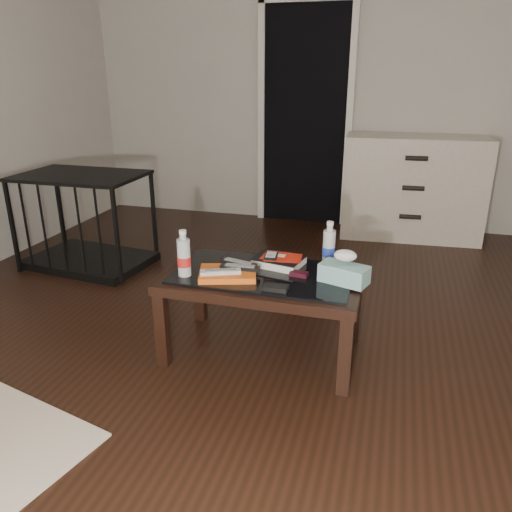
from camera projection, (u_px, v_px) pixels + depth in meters
The scene contains 18 objects.
ground at pixel (289, 347), 2.75m from camera, with size 5.00×5.00×0.00m, color black.
room_shell at pixel (298, 25), 2.18m from camera, with size 5.00×5.00×5.00m.
doorway at pixel (305, 116), 4.71m from camera, with size 0.90×0.08×2.07m.
coffee_table at pixel (263, 284), 2.58m from camera, with size 1.00×0.60×0.46m.
dresser at pixel (412, 187), 4.44m from camera, with size 1.23×0.57×0.90m.
pet_crate at pixel (88, 236), 3.84m from camera, with size 0.96×0.70×0.71m.
magazines at pixel (228, 273), 2.50m from camera, with size 0.28×0.21×0.03m, color #E05B15.
remote_silver at pixel (221, 271), 2.46m from camera, with size 0.20×0.05×0.02m, color #BABABF.
remote_black_front at pixel (240, 267), 2.51m from camera, with size 0.20×0.05×0.02m, color black.
remote_black_back at pixel (238, 263), 2.57m from camera, with size 0.20×0.05×0.02m, color black.
textbook at pixel (279, 261), 2.64m from camera, with size 0.25×0.20×0.05m, color black.
dvd_mailers at pixel (281, 256), 2.64m from camera, with size 0.19×0.14×0.01m, color red.
ipod at pixel (271, 256), 2.61m from camera, with size 0.06×0.10×0.02m, color black.
flip_phone at pixel (299, 274), 2.50m from camera, with size 0.09×0.05×0.02m, color black.
wallet at pixel (276, 288), 2.35m from camera, with size 0.12×0.07×0.02m, color black.
water_bottle_left at pixel (184, 253), 2.48m from camera, with size 0.07×0.07×0.24m, color #B6BDC1.
water_bottle_right at pixel (329, 243), 2.61m from camera, with size 0.07×0.07×0.24m, color silver.
tissue_box at pixel (344, 274), 2.42m from camera, with size 0.23×0.12×0.09m, color teal.
Camera 1 is at (0.47, -2.36, 1.44)m, focal length 35.00 mm.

